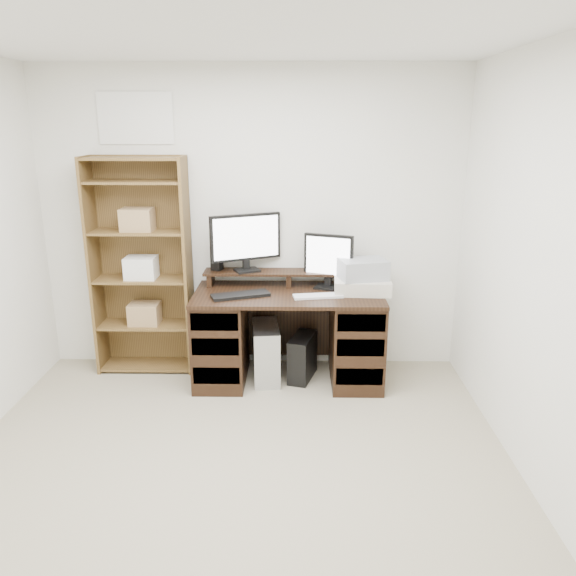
{
  "coord_description": "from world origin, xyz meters",
  "views": [
    {
      "loc": [
        0.38,
        -2.63,
        2.07
      ],
      "look_at": [
        0.32,
        1.43,
        0.85
      ],
      "focal_mm": 35.0,
      "sensor_mm": 36.0,
      "label": 1
    }
  ],
  "objects_px": {
    "monitor_wide": "(246,240)",
    "tower_silver": "(266,352)",
    "tower_black": "(302,357)",
    "printer": "(362,285)",
    "bookshelf": "(142,265)",
    "desk": "(288,335)",
    "monitor_small": "(328,259)"
  },
  "relations": [
    {
      "from": "monitor_wide",
      "to": "tower_silver",
      "type": "bearing_deg",
      "value": -76.28
    },
    {
      "from": "tower_black",
      "to": "monitor_wide",
      "type": "bearing_deg",
      "value": 173.01
    },
    {
      "from": "printer",
      "to": "tower_silver",
      "type": "height_order",
      "value": "printer"
    },
    {
      "from": "tower_silver",
      "to": "bookshelf",
      "type": "distance_m",
      "value": 1.26
    },
    {
      "from": "desk",
      "to": "printer",
      "type": "xyz_separation_m",
      "value": [
        0.59,
        0.02,
        0.42
      ]
    },
    {
      "from": "desk",
      "to": "monitor_small",
      "type": "xyz_separation_m",
      "value": [
        0.32,
        0.13,
        0.6
      ]
    },
    {
      "from": "desk",
      "to": "tower_black",
      "type": "height_order",
      "value": "desk"
    },
    {
      "from": "monitor_wide",
      "to": "printer",
      "type": "xyz_separation_m",
      "value": [
        0.94,
        -0.19,
        -0.33
      ]
    },
    {
      "from": "tower_silver",
      "to": "tower_black",
      "type": "relative_size",
      "value": 1.16
    },
    {
      "from": "printer",
      "to": "desk",
      "type": "bearing_deg",
      "value": -175.19
    },
    {
      "from": "tower_silver",
      "to": "printer",
      "type": "bearing_deg",
      "value": -4.46
    },
    {
      "from": "monitor_wide",
      "to": "printer",
      "type": "relative_size",
      "value": 1.27
    },
    {
      "from": "printer",
      "to": "bookshelf",
      "type": "height_order",
      "value": "bookshelf"
    },
    {
      "from": "desk",
      "to": "bookshelf",
      "type": "xyz_separation_m",
      "value": [
        -1.22,
        0.21,
        0.53
      ]
    },
    {
      "from": "desk",
      "to": "monitor_wide",
      "type": "relative_size",
      "value": 2.7
    },
    {
      "from": "desk",
      "to": "tower_silver",
      "type": "xyz_separation_m",
      "value": [
        -0.19,
        0.0,
        -0.16
      ]
    },
    {
      "from": "desk",
      "to": "printer",
      "type": "bearing_deg",
      "value": 2.28
    },
    {
      "from": "monitor_small",
      "to": "printer",
      "type": "xyz_separation_m",
      "value": [
        0.27,
        -0.11,
        -0.19
      ]
    },
    {
      "from": "monitor_wide",
      "to": "monitor_small",
      "type": "height_order",
      "value": "monitor_wide"
    },
    {
      "from": "desk",
      "to": "monitor_small",
      "type": "bearing_deg",
      "value": 22.81
    },
    {
      "from": "tower_silver",
      "to": "desk",
      "type": "bearing_deg",
      "value": -6.57
    },
    {
      "from": "monitor_small",
      "to": "tower_silver",
      "type": "distance_m",
      "value": 0.92
    },
    {
      "from": "monitor_wide",
      "to": "monitor_small",
      "type": "distance_m",
      "value": 0.69
    },
    {
      "from": "desk",
      "to": "tower_silver",
      "type": "height_order",
      "value": "desk"
    },
    {
      "from": "monitor_small",
      "to": "tower_black",
      "type": "height_order",
      "value": "monitor_small"
    },
    {
      "from": "printer",
      "to": "tower_black",
      "type": "height_order",
      "value": "printer"
    },
    {
      "from": "tower_silver",
      "to": "bookshelf",
      "type": "height_order",
      "value": "bookshelf"
    },
    {
      "from": "printer",
      "to": "tower_silver",
      "type": "distance_m",
      "value": 0.96
    },
    {
      "from": "tower_silver",
      "to": "tower_black",
      "type": "xyz_separation_m",
      "value": [
        0.3,
        0.01,
        -0.05
      ]
    },
    {
      "from": "monitor_wide",
      "to": "tower_silver",
      "type": "distance_m",
      "value": 0.94
    },
    {
      "from": "printer",
      "to": "bookshelf",
      "type": "distance_m",
      "value": 1.82
    },
    {
      "from": "desk",
      "to": "monitor_wide",
      "type": "height_order",
      "value": "monitor_wide"
    }
  ]
}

